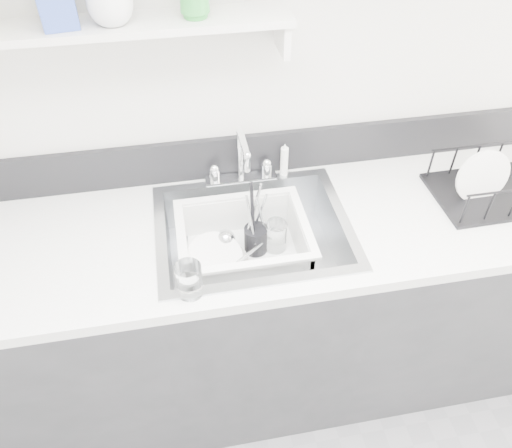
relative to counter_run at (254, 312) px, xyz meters
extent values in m
cube|color=silver|center=(0.00, 0.30, 0.84)|extent=(3.50, 0.02, 2.60)
cube|color=#28282B|center=(0.00, 0.00, -0.02)|extent=(3.20, 0.62, 0.88)
cube|color=silver|center=(0.00, 0.00, 0.44)|extent=(3.20, 0.62, 0.04)
cube|color=black|center=(0.00, 0.30, 0.54)|extent=(3.20, 0.02, 0.16)
cube|color=silver|center=(0.00, 0.25, 0.47)|extent=(0.26, 0.06, 0.02)
cylinder|color=silver|center=(-0.10, 0.25, 0.50)|extent=(0.04, 0.04, 0.05)
cylinder|color=silver|center=(0.10, 0.25, 0.50)|extent=(0.04, 0.04, 0.05)
cylinder|color=silver|center=(0.00, 0.25, 0.57)|extent=(0.02, 0.02, 0.20)
cylinder|color=silver|center=(0.00, 0.18, 0.68)|extent=(0.02, 0.15, 0.02)
cylinder|color=white|center=(0.16, 0.25, 0.53)|extent=(0.03, 0.03, 0.14)
cube|color=silver|center=(-0.35, 0.23, 1.06)|extent=(1.00, 0.16, 0.02)
cube|color=silver|center=(0.13, 0.23, 1.00)|extent=(0.02, 0.14, 0.10)
cylinder|color=white|center=(-0.13, -0.02, 0.31)|extent=(0.21, 0.21, 0.01)
cylinder|color=white|center=(-0.12, -0.01, 0.33)|extent=(0.20, 0.20, 0.01)
cylinder|color=white|center=(-0.14, -0.02, 0.36)|extent=(0.23, 0.23, 0.08)
cylinder|color=black|center=(0.02, 0.04, 0.36)|extent=(0.08, 0.08, 0.10)
cylinder|color=silver|center=(0.00, 0.05, 0.45)|extent=(0.01, 0.05, 0.20)
cylinder|color=silver|center=(0.03, 0.03, 0.44)|extent=(0.02, 0.04, 0.18)
cylinder|color=black|center=(0.01, 0.05, 0.47)|extent=(0.01, 0.06, 0.22)
cylinder|color=white|center=(0.09, 0.04, 0.36)|extent=(0.08, 0.08, 0.11)
cylinder|color=white|center=(-0.23, -0.24, 0.51)|extent=(0.10, 0.10, 0.11)
imported|color=white|center=(0.10, -0.08, 0.32)|extent=(0.12, 0.12, 0.03)
camera|label=1|loc=(-0.21, -1.18, 1.59)|focal=35.00mm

